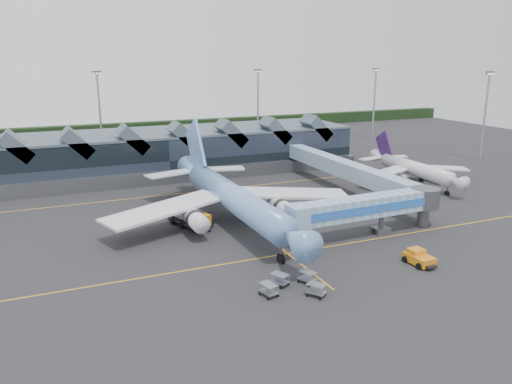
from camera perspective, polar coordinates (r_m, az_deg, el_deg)
name	(u,v)px	position (r m, az deg, el deg)	size (l,w,h in m)	color
ground	(264,235)	(75.37, 0.90, -4.93)	(260.00, 260.00, 0.00)	#262628
taxi_stripes	(240,216)	(84.10, -1.87, -2.76)	(120.00, 60.00, 0.01)	gold
tree_line_far	(135,128)	(178.61, -13.69, 7.08)	(260.00, 4.00, 4.00)	black
terminal	(160,152)	(116.40, -10.95, 4.51)	(90.00, 22.25, 12.52)	black
light_masts	(241,108)	(137.48, -1.74, 9.59)	(132.40, 42.56, 22.45)	#93969B
main_airliner	(230,196)	(79.45, -2.93, -0.46)	(41.60, 47.76, 15.36)	#6287C8
regional_jet	(413,168)	(110.76, 17.45, 2.64)	(26.72, 29.08, 10.00)	silver
jet_bridge	(376,206)	(76.49, 13.60, -1.60)	(26.35, 4.62, 6.25)	#7AA2CC
fuel_truck	(188,216)	(79.19, -7.80, -2.76)	(5.22, 8.94, 3.05)	black
pushback_tug	(419,258)	(68.22, 18.12, -7.17)	(2.94, 4.44, 1.91)	orange
baggage_carts	(293,283)	(58.30, 4.26, -10.37)	(7.48, 6.49, 1.45)	gray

